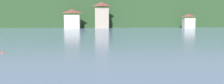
{
  "coord_description": "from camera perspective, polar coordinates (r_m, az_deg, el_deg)",
  "views": [
    {
      "loc": [
        -1.54,
        21.69,
        5.33
      ],
      "look_at": [
        0.0,
        49.73,
        2.39
      ],
      "focal_mm": 40.1,
      "sensor_mm": 36.0,
      "label": 1
    }
  ],
  "objects": [
    {
      "name": "mooring_buoy_near",
      "position": [
        39.31,
        -23.66,
        -2.32
      ],
      "size": [
        0.39,
        0.39,
        0.39
      ],
      "primitive_type": "sphere",
      "color": "red",
      "rests_on": "ground_plane"
    },
    {
      "name": "shore_building_central",
      "position": [
        114.66,
        17.05,
        4.58
      ],
      "size": [
        4.89,
        4.07,
        6.28
      ],
      "color": "beige",
      "rests_on": "ground_plane"
    },
    {
      "name": "shore_building_westcentral",
      "position": [
        108.43,
        -2.34,
        6.06
      ],
      "size": [
        6.14,
        5.73,
        11.3
      ],
      "color": "gray",
      "rests_on": "ground_plane"
    },
    {
      "name": "wooded_hillside",
      "position": [
        148.01,
        5.64,
        5.99
      ],
      "size": [
        352.0,
        58.09,
        22.8
      ],
      "color": "#264223",
      "rests_on": "ground_plane"
    },
    {
      "name": "shore_building_west",
      "position": [
        108.79,
        -9.04,
        5.21
      ],
      "size": [
        6.76,
        5.3,
        8.24
      ],
      "color": "beige",
      "rests_on": "ground_plane"
    }
  ]
}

